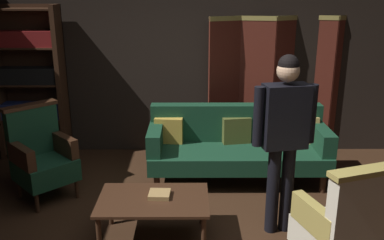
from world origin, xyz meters
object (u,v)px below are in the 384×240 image
standing_figure (284,130)px  velvet_couch (237,143)px  bookshelf (30,80)px  armchair_wing_left (41,155)px  book_tan_leather (159,194)px  coffee_table (153,203)px  folding_screen (285,84)px  armchair_gilt_accent (345,226)px

standing_figure → velvet_couch: bearing=103.1°
bookshelf → armchair_wing_left: 1.43m
velvet_couch → book_tan_leather: 1.55m
coffee_table → velvet_couch: bearing=56.0°
folding_screen → bookshelf: size_ratio=1.03×
bookshelf → armchair_wing_left: (0.50, -1.21, -0.58)m
book_tan_leather → coffee_table: bearing=-141.5°
bookshelf → standing_figure: (2.98, -1.92, -0.05)m
bookshelf → velvet_couch: bearing=-15.3°
coffee_table → armchair_wing_left: 1.57m
bookshelf → velvet_couch: bookshelf is taller
coffee_table → folding_screen: bearing=53.7°
armchair_gilt_accent → book_tan_leather: (-1.47, 0.62, -0.05)m
bookshelf → armchair_gilt_accent: (3.32, -2.66, -0.58)m
velvet_couch → armchair_gilt_accent: bearing=-72.1°
velvet_couch → standing_figure: standing_figure is taller
book_tan_leather → velvet_couch: bearing=56.8°
velvet_couch → standing_figure: size_ratio=1.25×
folding_screen → book_tan_leather: folding_screen is taller
coffee_table → book_tan_leather: bearing=38.5°
coffee_table → armchair_gilt_accent: bearing=-20.8°
folding_screen → armchair_gilt_accent: folding_screen is taller
velvet_couch → book_tan_leather: (-0.85, -1.30, -0.01)m
book_tan_leather → armchair_gilt_accent: bearing=-22.9°
coffee_table → standing_figure: 1.36m
folding_screen → velvet_couch: size_ratio=1.00×
bookshelf → standing_figure: bookshelf is taller
armchair_gilt_accent → velvet_couch: bearing=107.9°
velvet_couch → bookshelf: bearing=164.7°
velvet_couch → standing_figure: bearing=-76.9°
bookshelf → book_tan_leather: size_ratio=10.68×
folding_screen → coffee_table: (-1.65, -2.24, -0.61)m
armchair_wing_left → standing_figure: size_ratio=0.61×
standing_figure → book_tan_leather: 1.27m
armchair_gilt_accent → folding_screen: bearing=87.5°
folding_screen → velvet_couch: folding_screen is taller
armchair_wing_left → velvet_couch: bearing=12.1°
folding_screen → armchair_wing_left: 3.29m
velvet_couch → armchair_gilt_accent: armchair_gilt_accent is taller
coffee_table → standing_figure: bearing=7.7°
armchair_wing_left → folding_screen: bearing=24.9°
velvet_couch → coffee_table: velvet_couch is taller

